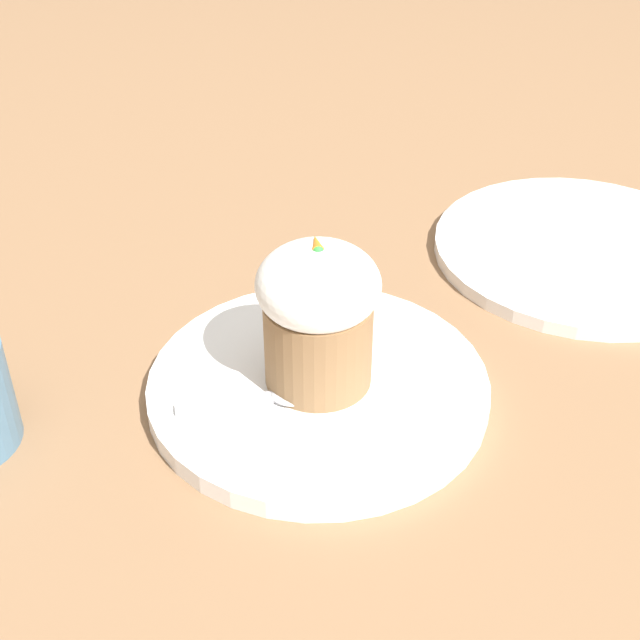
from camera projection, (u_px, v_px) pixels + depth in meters
The scene contains 5 objects.
ground_plane at pixel (318, 394), 0.66m from camera, with size 4.00×4.00×0.00m, color #846042.
dessert_plate at pixel (318, 386), 0.65m from camera, with size 0.25×0.25×0.02m.
carrot_cake at pixel (320, 312), 0.61m from camera, with size 0.09×0.09×0.11m.
spoon at pixel (277, 396), 0.63m from camera, with size 0.03×0.10×0.01m.
side_plate at pixel (582, 250), 0.81m from camera, with size 0.27×0.27×0.01m.
Camera 1 is at (-0.50, 0.06, 0.43)m, focal length 50.00 mm.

